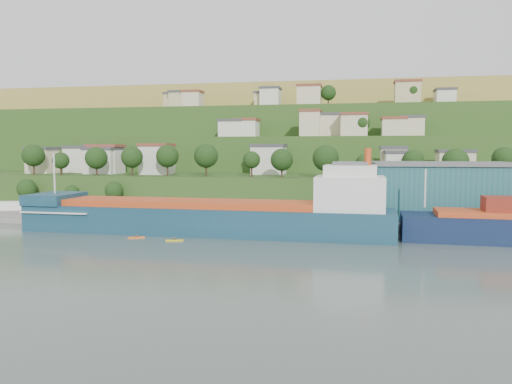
% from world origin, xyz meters
% --- Properties ---
extents(ground, '(500.00, 500.00, 0.00)m').
position_xyz_m(ground, '(0.00, 0.00, 0.00)').
color(ground, '#41504D').
rests_on(ground, ground).
extents(quay, '(220.00, 26.00, 4.00)m').
position_xyz_m(quay, '(20.00, 28.00, 0.00)').
color(quay, slate).
rests_on(quay, ground).
extents(pebble_beach, '(40.00, 18.00, 2.40)m').
position_xyz_m(pebble_beach, '(-55.00, 22.00, 0.00)').
color(pebble_beach, slate).
rests_on(pebble_beach, ground).
extents(hillside, '(360.00, 211.13, 96.00)m').
position_xyz_m(hillside, '(-0.00, 168.69, 0.08)').
color(hillside, '#284719').
rests_on(hillside, ground).
extents(cargo_ship_near, '(78.57, 13.60, 20.15)m').
position_xyz_m(cargo_ship_near, '(2.44, 8.50, 3.22)').
color(cargo_ship_near, '#133348').
rests_on(cargo_ship_near, ground).
extents(warehouse, '(31.80, 20.33, 12.80)m').
position_xyz_m(warehouse, '(50.43, 27.96, 8.43)').
color(warehouse, '#1D5458').
rests_on(warehouse, quay).
extents(caravan, '(7.06, 4.61, 3.05)m').
position_xyz_m(caravan, '(-56.49, 21.89, 2.73)').
color(caravan, white).
rests_on(caravan, pebble_beach).
extents(dinghy, '(4.22, 2.31, 0.80)m').
position_xyz_m(dinghy, '(-41.18, 21.04, 1.60)').
color(dinghy, silver).
rests_on(dinghy, pebble_beach).
extents(kayak_orange, '(3.24, 1.90, 0.82)m').
position_xyz_m(kayak_orange, '(-11.66, 0.05, 0.24)').
color(kayak_orange, orange).
rests_on(kayak_orange, ground).
extents(kayak_yellow, '(3.40, 1.53, 0.84)m').
position_xyz_m(kayak_yellow, '(-3.04, -1.54, 0.25)').
color(kayak_yellow, gold).
rests_on(kayak_yellow, ground).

